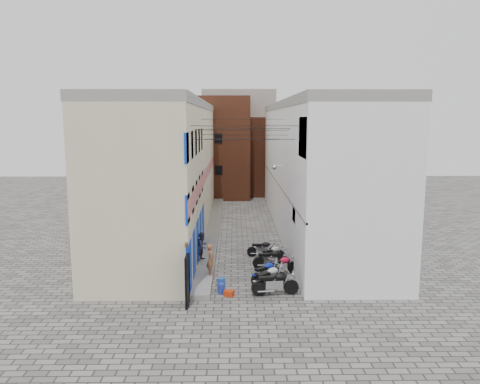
{
  "coord_description": "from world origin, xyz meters",
  "views": [
    {
      "loc": [
        -0.54,
        -19.31,
        7.79
      ],
      "look_at": [
        -0.15,
        11.44,
        3.0
      ],
      "focal_mm": 35.0,
      "sensor_mm": 36.0,
      "label": 1
    }
  ],
  "objects_px": {
    "water_jug_far": "(221,284)",
    "motorcycle_c": "(266,271)",
    "person_a": "(211,260)",
    "red_crate": "(229,293)",
    "motorcycle_a": "(275,282)",
    "motorcycle_g": "(263,248)",
    "person_b": "(202,246)",
    "motorcycle_e": "(272,258)",
    "motorcycle_f": "(272,253)",
    "water_jug_near": "(221,288)",
    "motorcycle_d": "(281,265)",
    "motorcycle_b": "(269,277)"
  },
  "relations": [
    {
      "from": "motorcycle_d",
      "to": "person_b",
      "type": "height_order",
      "value": "person_b"
    },
    {
      "from": "motorcycle_f",
      "to": "water_jug_near",
      "type": "distance_m",
      "value": 5.39
    },
    {
      "from": "motorcycle_b",
      "to": "motorcycle_g",
      "type": "xyz_separation_m",
      "value": [
        0.01,
        5.26,
        -0.09
      ]
    },
    {
      "from": "person_a",
      "to": "water_jug_near",
      "type": "xyz_separation_m",
      "value": [
        0.57,
        -1.81,
        -0.8
      ]
    },
    {
      "from": "water_jug_far",
      "to": "motorcycle_c",
      "type": "bearing_deg",
      "value": 26.64
    },
    {
      "from": "person_a",
      "to": "water_jug_far",
      "type": "height_order",
      "value": "person_a"
    },
    {
      "from": "motorcycle_e",
      "to": "motorcycle_f",
      "type": "relative_size",
      "value": 1.13
    },
    {
      "from": "water_jug_far",
      "to": "motorcycle_d",
      "type": "bearing_deg",
      "value": 34.48
    },
    {
      "from": "motorcycle_f",
      "to": "red_crate",
      "type": "xyz_separation_m",
      "value": [
        -2.33,
        -5.0,
        -0.39
      ]
    },
    {
      "from": "motorcycle_a",
      "to": "person_a",
      "type": "distance_m",
      "value": 3.65
    },
    {
      "from": "person_b",
      "to": "water_jug_near",
      "type": "xyz_separation_m",
      "value": [
        1.13,
        -4.31,
        -0.78
      ]
    },
    {
      "from": "motorcycle_f",
      "to": "motorcycle_g",
      "type": "xyz_separation_m",
      "value": [
        -0.46,
        1.06,
        0.0
      ]
    },
    {
      "from": "person_b",
      "to": "motorcycle_e",
      "type": "bearing_deg",
      "value": -72.2
    },
    {
      "from": "motorcycle_e",
      "to": "motorcycle_b",
      "type": "bearing_deg",
      "value": -11.51
    },
    {
      "from": "person_b",
      "to": "red_crate",
      "type": "xyz_separation_m",
      "value": [
        1.48,
        -4.65,
        -0.88
      ]
    },
    {
      "from": "motorcycle_b",
      "to": "motorcycle_d",
      "type": "distance_m",
      "value": 2.13
    },
    {
      "from": "motorcycle_c",
      "to": "person_b",
      "type": "relative_size",
      "value": 1.26
    },
    {
      "from": "motorcycle_f",
      "to": "red_crate",
      "type": "relative_size",
      "value": 4.25
    },
    {
      "from": "motorcycle_f",
      "to": "motorcycle_d",
      "type": "bearing_deg",
      "value": -31.66
    },
    {
      "from": "motorcycle_d",
      "to": "person_a",
      "type": "height_order",
      "value": "person_a"
    },
    {
      "from": "motorcycle_a",
      "to": "red_crate",
      "type": "xyz_separation_m",
      "value": [
        -2.06,
        -0.08,
        -0.49
      ]
    },
    {
      "from": "person_a",
      "to": "red_crate",
      "type": "bearing_deg",
      "value": -172.76
    },
    {
      "from": "person_a",
      "to": "water_jug_near",
      "type": "bearing_deg",
      "value": -178.65
    },
    {
      "from": "person_a",
      "to": "person_b",
      "type": "distance_m",
      "value": 2.57
    },
    {
      "from": "motorcycle_c",
      "to": "water_jug_near",
      "type": "xyz_separation_m",
      "value": [
        -2.12,
        -1.48,
        -0.32
      ]
    },
    {
      "from": "motorcycle_c",
      "to": "water_jug_far",
      "type": "relative_size",
      "value": 3.34
    },
    {
      "from": "motorcycle_g",
      "to": "person_a",
      "type": "height_order",
      "value": "person_a"
    },
    {
      "from": "person_b",
      "to": "motorcycle_f",
      "type": "bearing_deg",
      "value": -54.98
    },
    {
      "from": "motorcycle_b",
      "to": "water_jug_near",
      "type": "distance_m",
      "value": 2.29
    },
    {
      "from": "motorcycle_d",
      "to": "person_b",
      "type": "xyz_separation_m",
      "value": [
        -4.09,
        1.86,
        0.46
      ]
    },
    {
      "from": "motorcycle_b",
      "to": "water_jug_far",
      "type": "bearing_deg",
      "value": -129.32
    },
    {
      "from": "red_crate",
      "to": "motorcycle_e",
      "type": "bearing_deg",
      "value": 60.36
    },
    {
      "from": "motorcycle_a",
      "to": "motorcycle_c",
      "type": "bearing_deg",
      "value": -177.38
    },
    {
      "from": "water_jug_far",
      "to": "red_crate",
      "type": "height_order",
      "value": "water_jug_far"
    },
    {
      "from": "motorcycle_e",
      "to": "water_jug_far",
      "type": "bearing_deg",
      "value": -44.37
    },
    {
      "from": "motorcycle_c",
      "to": "water_jug_far",
      "type": "bearing_deg",
      "value": -106.26
    },
    {
      "from": "motorcycle_e",
      "to": "water_jug_far",
      "type": "height_order",
      "value": "motorcycle_e"
    },
    {
      "from": "motorcycle_e",
      "to": "person_b",
      "type": "bearing_deg",
      "value": -106.87
    },
    {
      "from": "motorcycle_g",
      "to": "water_jug_far",
      "type": "distance_m",
      "value": 5.76
    },
    {
      "from": "motorcycle_a",
      "to": "motorcycle_e",
      "type": "relative_size",
      "value": 1.07
    },
    {
      "from": "motorcycle_b",
      "to": "motorcycle_f",
      "type": "xyz_separation_m",
      "value": [
        0.48,
        4.2,
        -0.1
      ]
    },
    {
      "from": "person_b",
      "to": "red_crate",
      "type": "relative_size",
      "value": 3.64
    },
    {
      "from": "motorcycle_c",
      "to": "red_crate",
      "type": "distance_m",
      "value": 2.57
    },
    {
      "from": "motorcycle_b",
      "to": "motorcycle_g",
      "type": "distance_m",
      "value": 5.26
    },
    {
      "from": "person_a",
      "to": "water_jug_far",
      "type": "xyz_separation_m",
      "value": [
        0.56,
        -1.39,
        -0.75
      ]
    },
    {
      "from": "motorcycle_g",
      "to": "red_crate",
      "type": "xyz_separation_m",
      "value": [
        -1.86,
        -6.06,
        -0.39
      ]
    },
    {
      "from": "motorcycle_c",
      "to": "motorcycle_d",
      "type": "bearing_deg",
      "value": 96.21
    },
    {
      "from": "motorcycle_c",
      "to": "person_a",
      "type": "relative_size",
      "value": 1.23
    },
    {
      "from": "motorcycle_e",
      "to": "motorcycle_g",
      "type": "height_order",
      "value": "motorcycle_e"
    },
    {
      "from": "motorcycle_a",
      "to": "motorcycle_e",
      "type": "distance_m",
      "value": 3.79
    }
  ]
}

